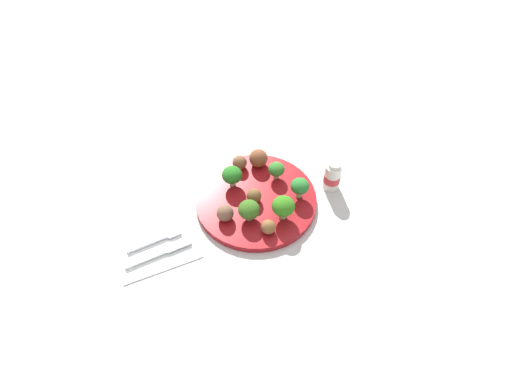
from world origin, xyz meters
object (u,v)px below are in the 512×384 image
broccoli_floret_center (283,207)px  meatball_near_rim (240,163)px  knife (162,252)px  meatball_mid_left (254,196)px  broccoli_floret_front_left (276,169)px  broccoli_floret_mid_left (249,210)px  meatball_front_left (268,227)px  broccoli_floret_back_right (300,186)px  meatball_back_left (225,213)px  yogurt_bottle (332,176)px  napkin (156,248)px  fork (157,239)px  broccoli_floret_front_right (232,175)px  meatball_mid_right (258,158)px  plate (256,200)px

broccoli_floret_center → meatball_near_rim: bearing=96.3°
knife → meatball_mid_left: bearing=7.3°
broccoli_floret_front_left → broccoli_floret_mid_left: bearing=-144.4°
meatball_near_rim → meatball_front_left: bearing=-97.9°
broccoli_floret_back_right → meatball_near_rim: size_ratio=1.51×
meatball_back_left → meatball_near_rim: bearing=52.6°
broccoli_floret_center → broccoli_floret_back_right: bearing=29.2°
broccoli_floret_mid_left → knife: (-0.20, 0.01, -0.04)m
broccoli_floret_mid_left → yogurt_bottle: size_ratio=0.62×
broccoli_floret_center → broccoli_floret_back_right: broccoli_floret_center is taller
napkin → broccoli_floret_mid_left: bearing=-7.5°
broccoli_floret_center → meatball_back_left: bearing=155.1°
broccoli_floret_back_right → fork: bearing=172.9°
meatball_back_left → knife: meatball_back_left is taller
napkin → yogurt_bottle: yogurt_bottle is taller
napkin → fork: (0.01, 0.02, 0.00)m
broccoli_floret_front_right → napkin: bearing=-160.1°
broccoli_floret_front_right → broccoli_floret_back_right: (0.12, -0.10, 0.00)m
broccoli_floret_front_left → meatball_mid_left: size_ratio=1.26×
meatball_mid_right → knife: meatball_mid_right is taller
broccoli_floret_front_right → broccoli_floret_mid_left: (-0.01, -0.11, -0.00)m
broccoli_floret_front_left → meatball_mid_right: bearing=108.5°
broccoli_floret_front_left → meatball_mid_left: broccoli_floret_front_left is taller
broccoli_floret_back_right → meatball_mid_right: (-0.04, 0.13, -0.01)m
broccoli_floret_mid_left → meatball_back_left: bearing=154.0°
broccoli_floret_back_right → meatball_near_rim: bearing=119.7°
broccoli_floret_back_right → yogurt_bottle: size_ratio=0.65×
meatball_mid_left → broccoli_floret_back_right: bearing=-19.5°
napkin → plate: bearing=4.1°
meatball_near_rim → yogurt_bottle: size_ratio=0.43×
plate → meatball_mid_left: bearing=-144.2°
broccoli_floret_mid_left → knife: bearing=177.4°
broccoli_floret_center → broccoli_floret_back_right: (0.06, 0.03, -0.00)m
broccoli_floret_mid_left → meatball_mid_left: bearing=51.1°
broccoli_floret_back_right → fork: size_ratio=0.44×
broccoli_floret_front_left → meatball_near_rim: 0.09m
fork → meatball_mid_left: bearing=-1.5°
broccoli_floret_center → broccoli_floret_front_left: 0.12m
broccoli_floret_front_right → knife: (-0.21, -0.10, -0.04)m
meatball_mid_right → meatball_mid_left: 0.11m
broccoli_floret_front_right → broccoli_floret_mid_left: size_ratio=1.06×
meatball_back_left → yogurt_bottle: size_ratio=0.47×
broccoli_floret_front_right → meatball_mid_right: bearing=19.6°
broccoli_floret_front_right → meatball_front_left: bearing=-85.7°
broccoli_floret_front_right → broccoli_floret_front_left: bearing=-14.2°
broccoli_floret_front_left → meatball_front_left: (-0.09, -0.13, -0.01)m
napkin → fork: 0.02m
broccoli_floret_mid_left → broccoli_floret_back_right: bearing=1.9°
meatball_mid_right → broccoli_floret_front_right: bearing=-160.4°
meatball_front_left → meatball_mid_left: bearing=82.9°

